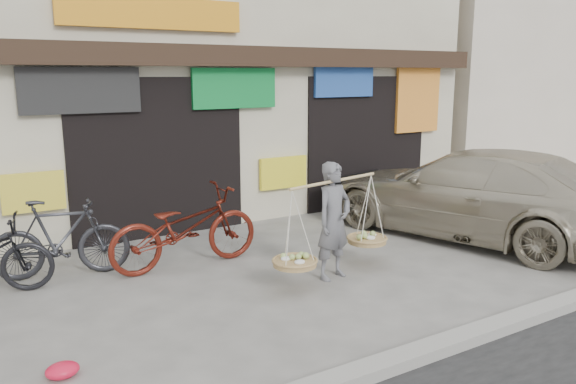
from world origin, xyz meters
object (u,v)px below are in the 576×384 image
bike_1 (60,238)px  bike_2 (185,228)px  suv (471,193)px  street_vendor (334,225)px

bike_1 → bike_2: size_ratio=0.82×
suv → street_vendor: bearing=-8.1°
bike_1 → bike_2: (1.61, -0.50, 0.03)m
street_vendor → bike_2: 2.15m
bike_2 → street_vendor: bearing=-134.1°
bike_2 → suv: bearing=-103.2°
street_vendor → suv: (3.20, 0.43, 0.02)m
street_vendor → bike_2: (-1.57, 1.46, -0.16)m
street_vendor → bike_1: (-3.17, 1.97, -0.19)m
bike_1 → suv: 6.55m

